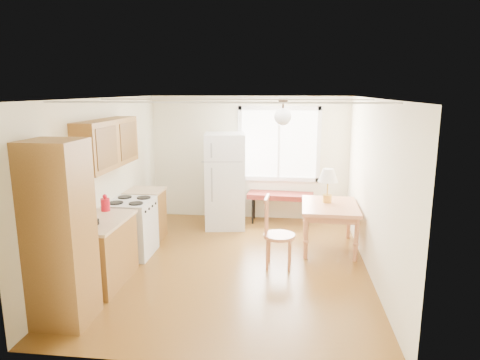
% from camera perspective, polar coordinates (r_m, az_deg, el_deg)
% --- Properties ---
extents(room_shell, '(4.60, 5.60, 2.62)m').
position_cam_1_polar(room_shell, '(6.30, -0.89, -0.59)').
color(room_shell, '#553311').
rests_on(room_shell, ground).
extents(kitchen_run, '(0.65, 3.40, 2.20)m').
position_cam_1_polar(kitchen_run, '(6.28, -17.45, -5.08)').
color(kitchen_run, brown).
rests_on(kitchen_run, ground).
extents(window_unit, '(1.64, 0.05, 1.51)m').
position_cam_1_polar(window_unit, '(8.64, 5.21, 4.80)').
color(window_unit, white).
rests_on(window_unit, room_shell).
extents(pendant_light, '(0.26, 0.26, 0.40)m').
position_cam_1_polar(pendant_light, '(6.51, 5.73, 8.52)').
color(pendant_light, black).
rests_on(pendant_light, room_shell).
extents(refrigerator, '(0.84, 0.84, 1.82)m').
position_cam_1_polar(refrigerator, '(8.20, -2.00, -0.09)').
color(refrigerator, silver).
rests_on(refrigerator, ground).
extents(bench, '(1.32, 0.58, 0.60)m').
position_cam_1_polar(bench, '(8.58, 5.41, -2.19)').
color(bench, maroon).
rests_on(bench, ground).
extents(dining_table, '(0.94, 1.23, 0.75)m').
position_cam_1_polar(dining_table, '(7.27, 11.86, -4.01)').
color(dining_table, '#B26944').
rests_on(dining_table, ground).
extents(chair, '(0.47, 0.47, 1.07)m').
position_cam_1_polar(chair, '(6.42, 4.36, -6.26)').
color(chair, '#B26944').
rests_on(chair, ground).
extents(table_lamp, '(0.33, 0.33, 0.58)m').
position_cam_1_polar(table_lamp, '(7.29, 11.65, 0.25)').
color(table_lamp, gold).
rests_on(table_lamp, dining_table).
extents(coffee_maker, '(0.18, 0.23, 0.35)m').
position_cam_1_polar(coffee_maker, '(5.79, -19.61, -4.71)').
color(coffee_maker, black).
rests_on(coffee_maker, kitchen_run).
extents(kettle, '(0.13, 0.13, 0.25)m').
position_cam_1_polar(kettle, '(6.48, -17.52, -3.07)').
color(kettle, red).
rests_on(kettle, kitchen_run).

